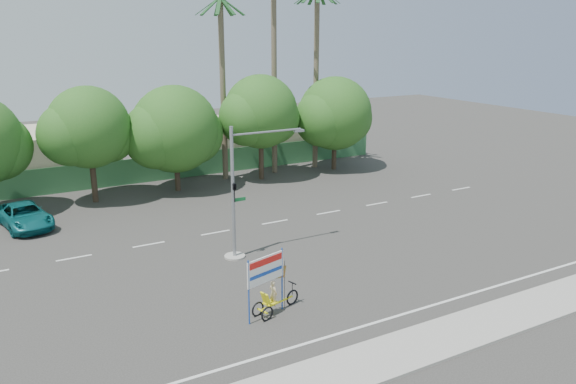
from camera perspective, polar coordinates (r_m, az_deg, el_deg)
ground at (r=27.89m, az=2.68°, el=-8.44°), size 120.00×120.00×0.00m
sidewalk_near at (r=22.57m, az=13.03°, el=-15.03°), size 50.00×2.40×0.12m
fence at (r=46.32m, az=-11.33°, el=2.57°), size 38.00×0.08×2.00m
building_left at (r=48.64m, az=-24.35°, el=3.29°), size 12.00×8.00×4.00m
building_right at (r=53.06m, az=-4.63°, el=5.41°), size 14.00×8.00×3.60m
tree_left at (r=40.60m, az=-19.64°, el=5.92°), size 6.66×5.60×8.07m
tree_center at (r=42.05m, az=-11.48°, el=6.03°), size 7.62×6.40×7.85m
tree_right at (r=44.49m, az=-2.85°, el=7.87°), size 6.90×5.80×8.36m
tree_far_right at (r=48.03m, az=4.74°, el=7.73°), size 7.38×6.20×7.94m
palm_tall at (r=46.32m, az=-1.44°, el=14.70°), size 3.73×3.79×17.45m
palm_mid at (r=48.33m, az=2.90°, el=13.48°), size 3.73×3.79×15.45m
palm_short at (r=44.49m, az=-6.70°, el=12.48°), size 3.73×3.79×14.45m
traffic_signal at (r=29.20m, az=-5.02°, el=-1.21°), size 4.72×1.10×7.00m
trike_billboard at (r=23.84m, az=-1.76°, el=-9.84°), size 2.81×1.13×2.85m
pickup_truck at (r=37.76m, az=-25.23°, el=-2.20°), size 3.39×5.60×1.45m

